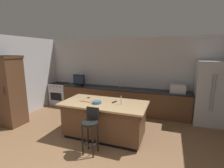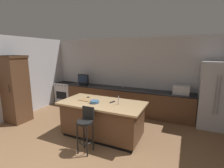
# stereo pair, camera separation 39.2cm
# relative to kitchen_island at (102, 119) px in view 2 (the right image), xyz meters

# --- Properties ---
(wall_back) EXTENTS (6.92, 0.12, 2.71)m
(wall_back) POSITION_rel_kitchen_island_xyz_m (-0.04, 2.28, 0.88)
(wall_back) COLOR #BCBCC1
(wall_back) RESTS_ON ground_plane
(wall_left) EXTENTS (0.12, 4.60, 2.71)m
(wall_left) POSITION_rel_kitchen_island_xyz_m (-3.30, 0.18, 0.88)
(wall_left) COLOR #BCBCC1
(wall_left) RESTS_ON ground_plane
(counter_back) EXTENTS (4.70, 0.62, 0.89)m
(counter_back) POSITION_rel_kitchen_island_xyz_m (-0.07, 1.90, -0.03)
(counter_back) COLOR brown
(counter_back) RESTS_ON ground_plane
(kitchen_island) EXTENTS (2.17, 1.09, 0.93)m
(kitchen_island) POSITION_rel_kitchen_island_xyz_m (0.00, 0.00, 0.00)
(kitchen_island) COLOR black
(kitchen_island) RESTS_ON ground_plane
(refrigerator) EXTENTS (0.82, 0.78, 1.94)m
(refrigerator) POSITION_rel_kitchen_island_xyz_m (2.70, 1.83, 0.49)
(refrigerator) COLOR #B7BABF
(refrigerator) RESTS_ON ground_plane
(range_oven) EXTENTS (0.76, 0.63, 0.91)m
(range_oven) POSITION_rel_kitchen_island_xyz_m (-2.81, 1.90, -0.02)
(range_oven) COLOR #B7BABF
(range_oven) RESTS_ON ground_plane
(cabinet_tower) EXTENTS (0.68, 0.65, 2.10)m
(cabinet_tower) POSITION_rel_kitchen_island_xyz_m (-2.93, -0.28, 0.62)
(cabinet_tower) COLOR brown
(cabinet_tower) RESTS_ON ground_plane
(microwave) EXTENTS (0.48, 0.36, 0.27)m
(microwave) POSITION_rel_kitchen_island_xyz_m (1.80, 1.90, 0.55)
(microwave) COLOR #B7BABF
(microwave) RESTS_ON counter_back
(tv_monitor) EXTENTS (0.48, 0.16, 0.43)m
(tv_monitor) POSITION_rel_kitchen_island_xyz_m (-1.85, 1.85, 0.62)
(tv_monitor) COLOR black
(tv_monitor) RESTS_ON counter_back
(sink_faucet_back) EXTENTS (0.02, 0.02, 0.24)m
(sink_faucet_back) POSITION_rel_kitchen_island_xyz_m (-0.20, 2.00, 0.54)
(sink_faucet_back) COLOR #B2B2B7
(sink_faucet_back) RESTS_ON counter_back
(sink_faucet_island) EXTENTS (0.02, 0.02, 0.22)m
(sink_faucet_island) POSITION_rel_kitchen_island_xyz_m (0.45, 0.00, 0.56)
(sink_faucet_island) COLOR #B2B2B7
(sink_faucet_island) RESTS_ON kitchen_island
(bar_stool_center) EXTENTS (0.34, 0.34, 1.02)m
(bar_stool_center) POSITION_rel_kitchen_island_xyz_m (-0.00, -0.77, 0.14)
(bar_stool_center) COLOR black
(bar_stool_center) RESTS_ON ground_plane
(fruit_bowl) EXTENTS (0.23, 0.23, 0.07)m
(fruit_bowl) POSITION_rel_kitchen_island_xyz_m (-0.14, -0.14, 0.49)
(fruit_bowl) COLOR #3F668C
(fruit_bowl) RESTS_ON kitchen_island
(cell_phone) EXTENTS (0.08, 0.15, 0.01)m
(cell_phone) POSITION_rel_kitchen_island_xyz_m (-0.58, 0.21, 0.46)
(cell_phone) COLOR black
(cell_phone) RESTS_ON kitchen_island
(tv_remote) EXTENTS (0.09, 0.18, 0.02)m
(tv_remote) POSITION_rel_kitchen_island_xyz_m (0.24, 0.11, 0.46)
(tv_remote) COLOR black
(tv_remote) RESTS_ON kitchen_island
(cutting_board) EXTENTS (0.36, 0.29, 0.02)m
(cutting_board) POSITION_rel_kitchen_island_xyz_m (-0.48, 0.00, 0.46)
(cutting_board) COLOR #A87F51
(cutting_board) RESTS_ON kitchen_island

